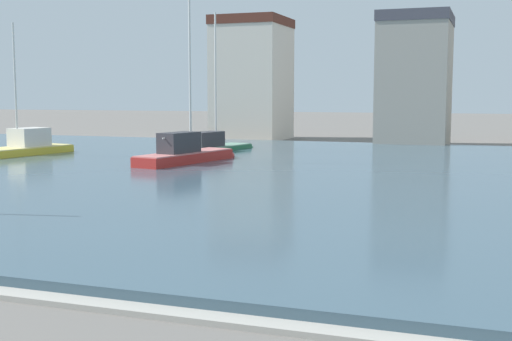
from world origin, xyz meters
TOP-DOWN VIEW (x-y plane):
  - harbor_water at (0.00, 29.76)m, footprint 90.07×40.52m
  - quay_edge_coping at (0.00, 9.25)m, footprint 90.07×0.50m
  - sailboat_yellow at (-21.21, 32.25)m, footprint 3.32×7.35m
  - sailboat_red at (-9.54, 31.87)m, footprint 3.08×8.09m
  - sailboat_green at (-11.09, 38.97)m, footprint 3.14×8.83m
  - townhouse_wide_warehouse at (-14.49, 55.53)m, footprint 6.00×6.63m
  - townhouse_end_terrace at (0.12, 52.06)m, footprint 5.28×7.07m

SIDE VIEW (x-z plane):
  - quay_edge_coping at x=0.00m, z-range 0.00..0.12m
  - harbor_water at x=0.00m, z-range 0.00..0.33m
  - sailboat_green at x=-11.09m, z-range -4.05..5.14m
  - sailboat_yellow at x=-21.21m, z-range -3.50..4.75m
  - sailboat_red at x=-9.54m, z-range -4.09..5.43m
  - townhouse_end_terrace at x=0.12m, z-range 0.01..10.14m
  - townhouse_wide_warehouse at x=-14.49m, z-range 0.01..10.79m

